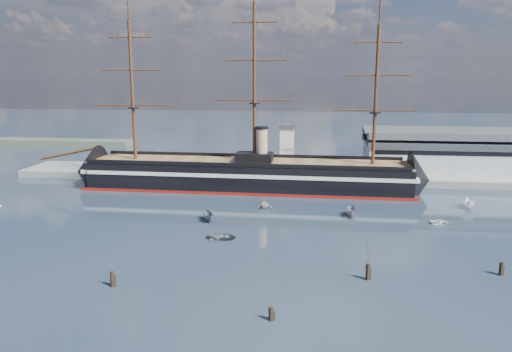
# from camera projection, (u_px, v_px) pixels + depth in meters

# --- Properties ---
(ground) EXTENTS (600.00, 600.00, 0.00)m
(ground) POSITION_uv_depth(u_px,v_px,m) (266.00, 209.00, 119.13)
(ground) COLOR #1B2A40
(ground) RESTS_ON ground
(quay) EXTENTS (180.00, 18.00, 2.00)m
(quay) POSITION_uv_depth(u_px,v_px,m) (310.00, 178.00, 152.94)
(quay) COLOR slate
(quay) RESTS_ON ground
(warehouse) EXTENTS (63.00, 21.00, 11.60)m
(warehouse) POSITION_uv_depth(u_px,v_px,m) (471.00, 154.00, 149.57)
(warehouse) COLOR #B7BABC
(warehouse) RESTS_ON ground
(quay_tower) EXTENTS (5.00, 5.00, 15.00)m
(quay_tower) POSITION_uv_depth(u_px,v_px,m) (287.00, 148.00, 148.85)
(quay_tower) COLOR silver
(quay_tower) RESTS_ON ground
(warship) EXTENTS (113.01, 17.77, 53.94)m
(warship) POSITION_uv_depth(u_px,v_px,m) (241.00, 175.00, 138.78)
(warship) COLOR black
(warship) RESTS_ON ground
(motorboat_a) EXTENTS (6.54, 4.43, 2.46)m
(motorboat_a) POSITION_uv_depth(u_px,v_px,m) (209.00, 221.00, 109.28)
(motorboat_a) COLOR slate
(motorboat_a) RESTS_ON ground
(motorboat_b) EXTENTS (1.76, 3.70, 1.67)m
(motorboat_b) POSITION_uv_depth(u_px,v_px,m) (222.00, 239.00, 97.42)
(motorboat_b) COLOR slate
(motorboat_b) RESTS_ON ground
(motorboat_c) EXTENTS (6.57, 2.74, 2.57)m
(motorboat_c) POSITION_uv_depth(u_px,v_px,m) (351.00, 217.00, 112.68)
(motorboat_c) COLOR slate
(motorboat_c) RESTS_ON ground
(motorboat_d) EXTENTS (7.18, 4.57, 2.44)m
(motorboat_d) POSITION_uv_depth(u_px,v_px,m) (265.00, 208.00, 119.72)
(motorboat_d) COLOR silver
(motorboat_d) RESTS_ON ground
(motorboat_e) EXTENTS (1.28, 2.98, 1.37)m
(motorboat_e) POSITION_uv_depth(u_px,v_px,m) (442.00, 224.00, 106.97)
(motorboat_e) COLOR white
(motorboat_e) RESTS_ON ground
(motorboat_f) EXTENTS (7.65, 4.71, 2.88)m
(motorboat_f) POSITION_uv_depth(u_px,v_px,m) (469.00, 208.00, 119.62)
(motorboat_f) COLOR white
(motorboat_f) RESTS_ON ground
(piling_near_left) EXTENTS (0.64, 0.64, 3.15)m
(piling_near_left) POSITION_uv_depth(u_px,v_px,m) (113.00, 287.00, 75.94)
(piling_near_left) COLOR black
(piling_near_left) RESTS_ON ground
(piling_near_mid) EXTENTS (0.64, 0.64, 2.57)m
(piling_near_mid) POSITION_uv_depth(u_px,v_px,m) (271.00, 320.00, 65.65)
(piling_near_mid) COLOR black
(piling_near_mid) RESTS_ON ground
(piling_near_right) EXTENTS (0.64, 0.64, 3.34)m
(piling_near_right) POSITION_uv_depth(u_px,v_px,m) (367.00, 280.00, 78.46)
(piling_near_right) COLOR black
(piling_near_right) RESTS_ON ground
(piling_far_right) EXTENTS (0.64, 0.64, 2.91)m
(piling_far_right) POSITION_uv_depth(u_px,v_px,m) (500.00, 275.00, 80.23)
(piling_far_right) COLOR black
(piling_far_right) RESTS_ON ground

